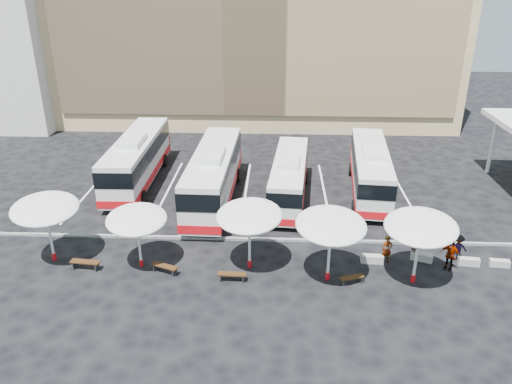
{
  "coord_description": "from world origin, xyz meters",
  "views": [
    {
      "loc": [
        2.29,
        -26.8,
        15.36
      ],
      "look_at": [
        1.0,
        3.0,
        2.2
      ],
      "focal_mm": 35.0,
      "sensor_mm": 36.0,
      "label": 1
    }
  ],
  "objects_px": {
    "sunshade_4": "(421,227)",
    "conc_bench_1": "(422,257)",
    "bus_1": "(214,174)",
    "passenger_0": "(387,249)",
    "sunshade_0": "(45,209)",
    "passenger_2": "(450,255)",
    "wood_bench_0": "(85,263)",
    "conc_bench_2": "(469,262)",
    "passenger_1": "(416,246)",
    "wood_bench_1": "(165,267)",
    "sunshade_2": "(249,216)",
    "bus_2": "(289,177)",
    "passenger_3": "(458,248)",
    "conc_bench_0": "(372,259)",
    "bus_0": "(137,158)",
    "wood_bench_3": "(352,278)",
    "bus_3": "(370,169)",
    "sunshade_3": "(331,225)",
    "sunshade_1": "(137,219)",
    "conc_bench_3": "(499,263)",
    "wood_bench_2": "(232,275)"
  },
  "relations": [
    {
      "from": "conc_bench_0",
      "to": "passenger_2",
      "type": "distance_m",
      "value": 4.26
    },
    {
      "from": "wood_bench_0",
      "to": "wood_bench_1",
      "type": "distance_m",
      "value": 4.55
    },
    {
      "from": "bus_2",
      "to": "wood_bench_0",
      "type": "distance_m",
      "value": 15.45
    },
    {
      "from": "bus_1",
      "to": "conc_bench_2",
      "type": "relative_size",
      "value": 11.17
    },
    {
      "from": "bus_3",
      "to": "wood_bench_3",
      "type": "bearing_deg",
      "value": -97.44
    },
    {
      "from": "sunshade_2",
      "to": "conc_bench_2",
      "type": "distance_m",
      "value": 12.89
    },
    {
      "from": "bus_1",
      "to": "passenger_0",
      "type": "relative_size",
      "value": 7.78
    },
    {
      "from": "sunshade_3",
      "to": "passenger_2",
      "type": "xyz_separation_m",
      "value": [
        6.88,
        1.35,
        -2.4
      ]
    },
    {
      "from": "sunshade_3",
      "to": "passenger_1",
      "type": "xyz_separation_m",
      "value": [
        5.31,
        2.52,
        -2.56
      ]
    },
    {
      "from": "bus_0",
      "to": "bus_2",
      "type": "distance_m",
      "value": 12.19
    },
    {
      "from": "wood_bench_0",
      "to": "conc_bench_2",
      "type": "height_order",
      "value": "wood_bench_0"
    },
    {
      "from": "conc_bench_2",
      "to": "bus_1",
      "type": "bearing_deg",
      "value": 152.13
    },
    {
      "from": "bus_0",
      "to": "wood_bench_1",
      "type": "relative_size",
      "value": 7.87
    },
    {
      "from": "sunshade_4",
      "to": "conc_bench_3",
      "type": "distance_m",
      "value": 6.41
    },
    {
      "from": "sunshade_0",
      "to": "conc_bench_2",
      "type": "relative_size",
      "value": 4.22
    },
    {
      "from": "sunshade_0",
      "to": "conc_bench_3",
      "type": "distance_m",
      "value": 25.81
    },
    {
      "from": "sunshade_1",
      "to": "sunshade_4",
      "type": "height_order",
      "value": "sunshade_4"
    },
    {
      "from": "bus_1",
      "to": "conc_bench_3",
      "type": "height_order",
      "value": "bus_1"
    },
    {
      "from": "sunshade_0",
      "to": "passenger_2",
      "type": "height_order",
      "value": "sunshade_0"
    },
    {
      "from": "bus_0",
      "to": "conc_bench_2",
      "type": "height_order",
      "value": "bus_0"
    },
    {
      "from": "sunshade_2",
      "to": "conc_bench_0",
      "type": "relative_size",
      "value": 3.45
    },
    {
      "from": "conc_bench_1",
      "to": "passenger_3",
      "type": "relative_size",
      "value": 0.77
    },
    {
      "from": "bus_0",
      "to": "wood_bench_3",
      "type": "height_order",
      "value": "bus_0"
    },
    {
      "from": "passenger_0",
      "to": "sunshade_2",
      "type": "bearing_deg",
      "value": 175.47
    },
    {
      "from": "conc_bench_2",
      "to": "passenger_2",
      "type": "xyz_separation_m",
      "value": [
        -1.31,
        -0.47,
        0.71
      ]
    },
    {
      "from": "bus_1",
      "to": "sunshade_3",
      "type": "bearing_deg",
      "value": -52.3
    },
    {
      "from": "sunshade_2",
      "to": "sunshade_3",
      "type": "xyz_separation_m",
      "value": [
        4.31,
        -1.09,
        0.09
      ]
    },
    {
      "from": "passenger_0",
      "to": "conc_bench_3",
      "type": "bearing_deg",
      "value": -12.68
    },
    {
      "from": "bus_1",
      "to": "conc_bench_2",
      "type": "xyz_separation_m",
      "value": [
        15.59,
        -8.24,
        -1.87
      ]
    },
    {
      "from": "sunshade_4",
      "to": "conc_bench_1",
      "type": "bearing_deg",
      "value": 65.2
    },
    {
      "from": "bus_3",
      "to": "sunshade_0",
      "type": "height_order",
      "value": "sunshade_0"
    },
    {
      "from": "passenger_2",
      "to": "wood_bench_3",
      "type": "bearing_deg",
      "value": -128.4
    },
    {
      "from": "bus_0",
      "to": "passenger_1",
      "type": "height_order",
      "value": "bus_0"
    },
    {
      "from": "wood_bench_1",
      "to": "passenger_1",
      "type": "distance_m",
      "value": 14.49
    },
    {
      "from": "wood_bench_0",
      "to": "conc_bench_1",
      "type": "relative_size",
      "value": 1.37
    },
    {
      "from": "passenger_0",
      "to": "passenger_3",
      "type": "xyz_separation_m",
      "value": [
        4.16,
        0.41,
        -0.03
      ]
    },
    {
      "from": "bus_0",
      "to": "sunshade_1",
      "type": "relative_size",
      "value": 3.05
    },
    {
      "from": "wood_bench_1",
      "to": "passenger_0",
      "type": "relative_size",
      "value": 0.96
    },
    {
      "from": "bus_3",
      "to": "sunshade_3",
      "type": "bearing_deg",
      "value": -103.32
    },
    {
      "from": "conc_bench_2",
      "to": "passenger_1",
      "type": "relative_size",
      "value": 0.75
    },
    {
      "from": "bus_3",
      "to": "passenger_2",
      "type": "xyz_separation_m",
      "value": [
        2.74,
        -10.71,
        -0.97
      ]
    },
    {
      "from": "conc_bench_0",
      "to": "passenger_1",
      "type": "relative_size",
      "value": 0.82
    },
    {
      "from": "bus_2",
      "to": "passenger_3",
      "type": "xyz_separation_m",
      "value": [
        9.61,
        -8.18,
        -0.95
      ]
    },
    {
      "from": "bus_3",
      "to": "conc_bench_3",
      "type": "relative_size",
      "value": 10.83
    },
    {
      "from": "bus_1",
      "to": "passenger_2",
      "type": "distance_m",
      "value": 16.76
    },
    {
      "from": "sunshade_0",
      "to": "wood_bench_1",
      "type": "distance_m",
      "value": 7.43
    },
    {
      "from": "sunshade_3",
      "to": "wood_bench_1",
      "type": "height_order",
      "value": "sunshade_3"
    },
    {
      "from": "wood_bench_2",
      "to": "conc_bench_1",
      "type": "height_order",
      "value": "wood_bench_2"
    },
    {
      "from": "conc_bench_3",
      "to": "passenger_2",
      "type": "relative_size",
      "value": 0.59
    },
    {
      "from": "sunshade_1",
      "to": "passenger_3",
      "type": "bearing_deg",
      "value": 4.55
    }
  ]
}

